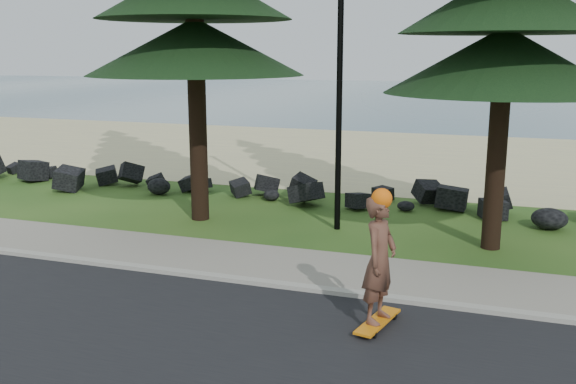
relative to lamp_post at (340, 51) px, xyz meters
name	(u,v)px	position (x,y,z in m)	size (l,w,h in m)	color
ground	(295,272)	(0.00, -3.20, -4.13)	(160.00, 160.00, 0.00)	#244B17
road	(185,384)	(0.00, -7.70, -4.12)	(160.00, 7.00, 0.02)	black
kerb	(280,285)	(0.00, -4.10, -4.08)	(160.00, 0.20, 0.10)	#A7A396
sidewalk	(298,266)	(0.00, -3.00, -4.09)	(160.00, 2.00, 0.08)	gray
beach_sand	(408,156)	(0.00, 11.30, -4.13)	(160.00, 15.00, 0.01)	beige
ocean	(466,97)	(0.00, 47.80, -4.13)	(160.00, 58.00, 0.01)	#3B6371
seawall_boulders	(359,206)	(0.00, 2.40, -4.13)	(60.00, 2.40, 1.10)	black
lamp_post	(340,51)	(0.00, 0.00, 0.00)	(0.25, 0.14, 8.14)	black
skateboarder	(380,260)	(1.99, -5.22, -3.04)	(0.61, 1.20, 2.17)	orange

